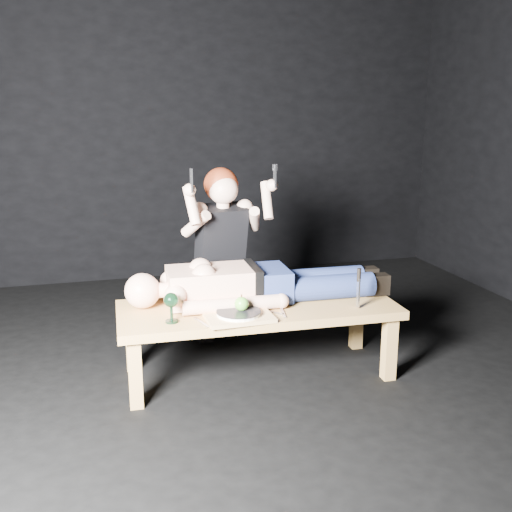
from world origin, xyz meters
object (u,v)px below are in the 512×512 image
object	(u,v)px
table	(258,340)
serving_tray	(239,317)
carving_knife	(358,288)
lying_man	(262,279)
kneeling_woman	(217,254)
goblet	(171,308)

from	to	relation	value
table	serving_tray	world-z (taller)	serving_tray
carving_knife	lying_man	bearing A→B (deg)	149.82
table	kneeling_woman	size ratio (longest dim) A/B	1.32
table	carving_knife	bearing A→B (deg)	-18.07
goblet	table	bearing A→B (deg)	15.04
kneeling_woman	serving_tray	bearing A→B (deg)	-101.71
lying_man	kneeling_woman	xyz separation A→B (m)	(-0.18, 0.50, 0.05)
lying_man	carving_knife	distance (m)	0.60
lying_man	goblet	size ratio (longest dim) A/B	10.02
serving_tray	carving_knife	xyz separation A→B (m)	(0.73, -0.02, 0.11)
kneeling_woman	goblet	bearing A→B (deg)	-127.62
carving_knife	kneeling_woman	bearing A→B (deg)	132.07
lying_man	kneeling_woman	size ratio (longest dim) A/B	1.36
lying_man	carving_knife	bearing A→B (deg)	-30.18
serving_tray	carving_knife	size ratio (longest dim) A/B	1.52
kneeling_woman	carving_knife	xyz separation A→B (m)	(0.69, -0.81, -0.06)
table	serving_tray	bearing A→B (deg)	-130.19
lying_man	carving_knife	world-z (taller)	lying_man
serving_tray	carving_knife	bearing A→B (deg)	-1.30
table	serving_tray	distance (m)	0.35
kneeling_woman	carving_knife	size ratio (longest dim) A/B	5.15
carving_knife	table	bearing A→B (deg)	161.93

